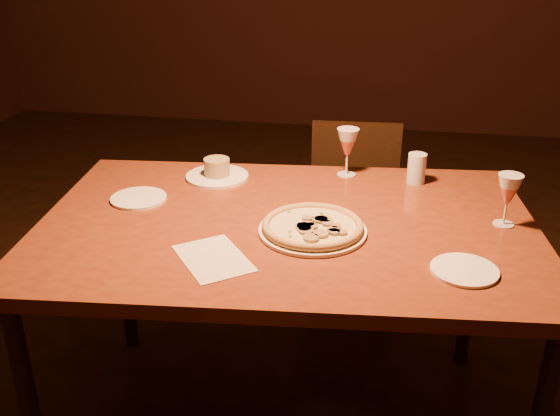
# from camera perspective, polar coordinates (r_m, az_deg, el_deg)

# --- Properties ---
(floor) EXTENTS (7.00, 7.00, 0.00)m
(floor) POSITION_cam_1_polar(r_m,az_deg,el_deg) (2.46, -2.56, -16.83)
(floor) COLOR #321C10
(floor) RESTS_ON ground
(dining_table) EXTENTS (1.59, 1.10, 0.80)m
(dining_table) POSITION_cam_1_polar(r_m,az_deg,el_deg) (1.92, 0.64, -3.12)
(dining_table) COLOR brown
(dining_table) RESTS_ON floor
(chair_far) EXTENTS (0.42, 0.42, 0.83)m
(chair_far) POSITION_cam_1_polar(r_m,az_deg,el_deg) (2.81, 6.70, 0.03)
(chair_far) COLOR black
(chair_far) RESTS_ON floor
(pizza_plate) EXTENTS (0.32, 0.32, 0.03)m
(pizza_plate) POSITION_cam_1_polar(r_m,az_deg,el_deg) (1.82, 3.00, -1.74)
(pizza_plate) COLOR white
(pizza_plate) RESTS_ON dining_table
(ramekin_saucer) EXTENTS (0.22, 0.22, 0.07)m
(ramekin_saucer) POSITION_cam_1_polar(r_m,az_deg,el_deg) (2.22, -5.78, 3.33)
(ramekin_saucer) COLOR white
(ramekin_saucer) RESTS_ON dining_table
(wine_glass_far) EXTENTS (0.08, 0.08, 0.17)m
(wine_glass_far) POSITION_cam_1_polar(r_m,az_deg,el_deg) (2.22, 6.16, 5.09)
(wine_glass_far) COLOR #C55B52
(wine_glass_far) RESTS_ON dining_table
(wine_glass_right) EXTENTS (0.07, 0.07, 0.16)m
(wine_glass_right) POSITION_cam_1_polar(r_m,az_deg,el_deg) (1.95, 20.06, 0.68)
(wine_glass_right) COLOR #C55B52
(wine_glass_right) RESTS_ON dining_table
(water_tumbler) EXTENTS (0.06, 0.06, 0.11)m
(water_tumbler) POSITION_cam_1_polar(r_m,az_deg,el_deg) (2.21, 12.38, 3.55)
(water_tumbler) COLOR silver
(water_tumbler) RESTS_ON dining_table
(side_plate_left) EXTENTS (0.18, 0.18, 0.01)m
(side_plate_left) POSITION_cam_1_polar(r_m,az_deg,el_deg) (2.09, -12.81, 0.87)
(side_plate_left) COLOR white
(side_plate_left) RESTS_ON dining_table
(side_plate_near) EXTENTS (0.17, 0.17, 0.01)m
(side_plate_near) POSITION_cam_1_polar(r_m,az_deg,el_deg) (1.69, 16.51, -5.47)
(side_plate_near) COLOR white
(side_plate_near) RESTS_ON dining_table
(menu_card) EXTENTS (0.27, 0.28, 0.00)m
(menu_card) POSITION_cam_1_polar(r_m,az_deg,el_deg) (1.69, -6.11, -4.59)
(menu_card) COLOR beige
(menu_card) RESTS_ON dining_table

